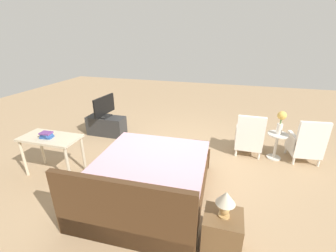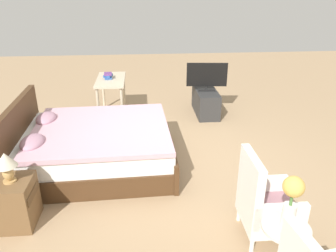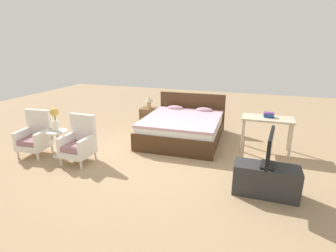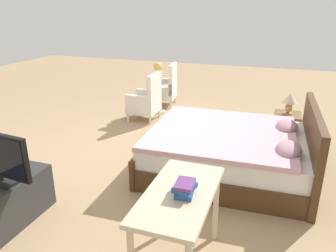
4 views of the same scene
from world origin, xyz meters
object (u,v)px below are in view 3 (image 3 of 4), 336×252
at_px(armchair_by_window_left, 35,137).
at_px(armchair_by_window_right, 79,143).
at_px(bed, 183,127).
at_px(flower_vase, 55,117).
at_px(nightstand, 149,117).
at_px(table_lamp, 149,100).
at_px(tv_stand, 266,180).
at_px(tv_flatscreen, 270,149).
at_px(book_stack, 269,115).
at_px(side_table, 58,141).
at_px(vanity_desk, 267,123).

xyz_separation_m(armchair_by_window_left, armchair_by_window_right, (1.09, 0.00, 0.00)).
relative_size(bed, flower_vase, 4.46).
distance_m(nightstand, table_lamp, 0.48).
bearing_deg(tv_stand, tv_flatscreen, -5.47).
relative_size(nightstand, book_stack, 2.43).
distance_m(armchair_by_window_right, flower_vase, 0.72).
bearing_deg(tv_flatscreen, nightstand, 139.20).
bearing_deg(bed, tv_flatscreen, -46.23).
distance_m(bed, table_lamp, 1.43).
distance_m(table_lamp, tv_flatscreen, 4.03).
height_order(armchair_by_window_left, table_lamp, armchair_by_window_left).
height_order(armchair_by_window_left, flower_vase, flower_vase).
bearing_deg(side_table, tv_flatscreen, -1.63).
relative_size(tv_flatscreen, book_stack, 3.59).
relative_size(nightstand, table_lamp, 1.59).
height_order(armchair_by_window_right, flower_vase, flower_vase).
relative_size(tv_stand, vanity_desk, 0.92).
relative_size(bed, nightstand, 4.06).
bearing_deg(bed, armchair_by_window_right, -130.03).
relative_size(bed, tv_flatscreen, 2.75).
height_order(tv_stand, tv_flatscreen, tv_flatscreen).
bearing_deg(flower_vase, table_lamp, 69.57).
bearing_deg(bed, table_lamp, 150.03).
distance_m(side_table, nightstand, 2.69).
relative_size(armchair_by_window_right, side_table, 1.65).
relative_size(flower_vase, vanity_desk, 0.46).
xyz_separation_m(side_table, flower_vase, (0.00, -0.00, 0.50)).
relative_size(bed, armchair_by_window_right, 2.32).
relative_size(armchair_by_window_left, vanity_desk, 0.88).
bearing_deg(book_stack, armchair_by_window_right, -152.69).
bearing_deg(side_table, flower_vase, -90.00).
height_order(side_table, flower_vase, flower_vase).
distance_m(side_table, tv_flatscreen, 4.01).
bearing_deg(armchair_by_window_right, side_table, 176.07).
xyz_separation_m(tv_stand, vanity_desk, (0.00, 1.82, 0.40)).
height_order(tv_flatscreen, vanity_desk, tv_flatscreen).
relative_size(side_table, vanity_desk, 0.54).
bearing_deg(bed, tv_stand, -46.27).
height_order(bed, book_stack, bed).
xyz_separation_m(tv_flatscreen, book_stack, (0.02, 1.87, 0.04)).
bearing_deg(flower_vase, tv_stand, -1.63).
bearing_deg(nightstand, side_table, -110.44).
bearing_deg(armchair_by_window_left, tv_stand, -0.96).
height_order(flower_vase, tv_flatscreen, flower_vase).
height_order(armchair_by_window_right, tv_stand, armchair_by_window_right).
distance_m(armchair_by_window_left, nightstand, 2.96).
bearing_deg(table_lamp, book_stack, -14.04).
relative_size(bed, armchair_by_window_left, 2.32).
bearing_deg(armchair_by_window_left, flower_vase, 3.93).
bearing_deg(book_stack, table_lamp, 165.96).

